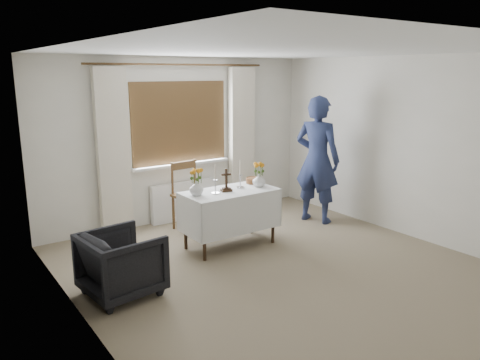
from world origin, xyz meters
The scene contains 12 objects.
ground centered at (0.00, 0.00, 0.00)m, with size 5.00×5.00×0.00m, color gray.
altar_table centered at (-0.06, 1.03, 0.38)m, with size 1.24×0.64×0.76m, color white.
wooden_chair centered at (-0.14, 1.91, 0.50)m, with size 0.46×0.46×1.00m, color brown, non-canonical shape.
armchair centered at (-1.76, 0.52, 0.34)m, with size 0.73×0.75×0.68m, color black.
person centered at (1.64, 1.17, 0.97)m, with size 0.71×0.47×1.94m, color navy.
radiator centered at (0.00, 2.42, 0.30)m, with size 1.10×0.10×0.60m, color white.
wooden_cross centered at (-0.11, 1.03, 0.91)m, with size 0.14×0.10×0.30m, color black, non-canonical shape.
candlestick_left centered at (-0.29, 1.02, 0.95)m, with size 0.11×0.11×0.37m, color silver, non-canonical shape.
candlestick_right centered at (0.14, 1.07, 0.95)m, with size 0.11×0.11×0.37m, color silver, non-canonical shape.
flower_vase_left centered at (-0.53, 1.08, 0.86)m, with size 0.18×0.18×0.19m, color silver.
flower_vase_right centered at (0.39, 0.99, 0.85)m, with size 0.17×0.17×0.18m, color silver.
wicker_basket centered at (0.45, 1.19, 0.80)m, with size 0.21×0.21×0.08m, color brown.
Camera 1 is at (-3.35, -3.88, 2.28)m, focal length 35.00 mm.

